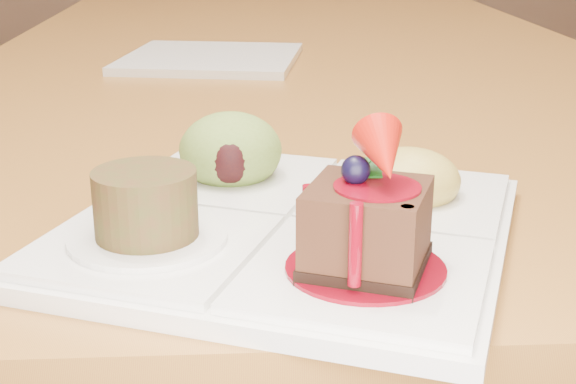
{
  "coord_description": "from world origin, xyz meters",
  "views": [
    {
      "loc": [
        -0.09,
        -1.26,
        0.97
      ],
      "look_at": [
        -0.06,
        -0.75,
        0.79
      ],
      "focal_mm": 50.0,
      "sensor_mm": 36.0,
      "label": 1
    }
  ],
  "objects": [
    {
      "name": "second_plate",
      "position": [
        -0.14,
        -0.05,
        0.76
      ],
      "size": [
        0.29,
        0.29,
        0.01
      ],
      "primitive_type": "cube",
      "rotation": [
        0.0,
        0.0,
        -0.17
      ],
      "color": "silver",
      "rests_on": "dining_table"
    },
    {
      "name": "dining_table",
      "position": [
        0.0,
        0.0,
        0.68
      ],
      "size": [
        1.0,
        1.8,
        0.75
      ],
      "color": "olive",
      "rests_on": "ground"
    },
    {
      "name": "sampler_plate",
      "position": [
        -0.06,
        -0.74,
        0.77
      ],
      "size": [
        0.38,
        0.38,
        0.11
      ],
      "rotation": [
        0.0,
        0.0,
        -0.37
      ],
      "color": "silver",
      "rests_on": "dining_table"
    }
  ]
}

